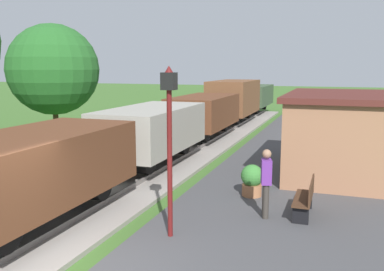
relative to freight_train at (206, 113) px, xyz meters
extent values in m
cube|color=slate|center=(0.72, -15.49, -1.27)|extent=(0.07, 60.00, 0.14)
cube|color=brown|center=(0.00, -13.55, 0.12)|extent=(2.50, 5.60, 1.60)
cube|color=black|center=(0.00, -13.55, -0.53)|extent=(2.10, 5.15, 0.50)
cylinder|color=black|center=(0.00, -11.76, -0.78)|extent=(1.56, 0.84, 0.84)
cylinder|color=black|center=(0.00, -10.60, -0.53)|extent=(0.20, 0.30, 0.20)
cube|color=gray|center=(0.00, -6.95, 0.12)|extent=(2.50, 5.60, 1.60)
cube|color=black|center=(0.00, -6.95, -0.53)|extent=(2.10, 5.15, 0.50)
cylinder|color=black|center=(0.00, -5.16, -0.78)|extent=(1.56, 0.84, 0.84)
cylinder|color=black|center=(0.00, -8.74, -0.78)|extent=(1.56, 0.84, 0.84)
cylinder|color=black|center=(0.00, -4.00, -0.53)|extent=(0.20, 0.30, 0.20)
cylinder|color=black|center=(0.00, -9.90, -0.53)|extent=(0.20, 0.30, 0.20)
cube|color=brown|center=(0.00, -0.35, 0.12)|extent=(2.50, 5.60, 1.60)
cube|color=black|center=(0.00, -0.35, -0.53)|extent=(2.10, 5.15, 0.50)
cylinder|color=black|center=(0.00, 1.44, -0.78)|extent=(1.56, 0.84, 0.84)
cylinder|color=black|center=(0.00, -2.14, -0.78)|extent=(1.56, 0.84, 0.84)
cylinder|color=black|center=(0.00, 2.60, -0.53)|extent=(0.20, 0.30, 0.20)
cylinder|color=black|center=(0.00, -3.30, -0.53)|extent=(0.20, 0.30, 0.20)
cube|color=brown|center=(0.00, 6.25, 0.42)|extent=(2.50, 5.60, 2.20)
cube|color=black|center=(0.00, 6.25, -0.53)|extent=(2.10, 5.15, 0.50)
cylinder|color=black|center=(0.00, 8.04, -0.78)|extent=(1.56, 0.84, 0.84)
cylinder|color=black|center=(0.00, 4.46, -0.78)|extent=(1.56, 0.84, 0.84)
cylinder|color=black|center=(0.00, 9.20, -0.53)|extent=(0.20, 0.30, 0.20)
cylinder|color=black|center=(0.00, 3.30, -0.53)|extent=(0.20, 0.30, 0.20)
cube|color=#384C33|center=(0.00, 12.85, 0.12)|extent=(2.50, 5.60, 1.60)
cube|color=black|center=(0.00, 12.85, -0.53)|extent=(2.10, 5.15, 0.50)
cylinder|color=black|center=(0.00, 14.64, -0.78)|extent=(1.56, 0.84, 0.84)
cylinder|color=black|center=(0.00, 11.06, -0.78)|extent=(1.56, 0.84, 0.84)
cylinder|color=black|center=(0.00, 15.80, -0.53)|extent=(0.20, 0.30, 0.20)
cylinder|color=black|center=(0.00, 9.90, -0.53)|extent=(0.20, 0.30, 0.20)
cube|color=#9E6B4C|center=(6.80, -6.31, 0.09)|extent=(3.20, 5.50, 2.60)
cube|color=#51231E|center=(6.80, -6.31, 1.48)|extent=(3.50, 5.80, 0.18)
cube|color=black|center=(5.19, -7.41, 0.22)|extent=(0.03, 0.90, 0.80)
cube|color=#422819|center=(6.05, -11.14, -0.77)|extent=(0.42, 1.50, 0.04)
cube|color=#422819|center=(6.24, -11.14, -0.53)|extent=(0.04, 1.50, 0.45)
cube|color=black|center=(6.05, -11.74, -1.00)|extent=(0.38, 0.06, 0.42)
cube|color=black|center=(6.05, -10.54, -1.00)|extent=(0.38, 0.06, 0.42)
cube|color=#422819|center=(6.05, -2.10, -0.77)|extent=(0.42, 1.50, 0.04)
cube|color=#422819|center=(6.24, -2.10, -0.53)|extent=(0.04, 1.50, 0.45)
cube|color=black|center=(6.05, -2.70, -1.00)|extent=(0.38, 0.06, 0.42)
cube|color=black|center=(6.05, -1.50, -1.00)|extent=(0.38, 0.06, 0.42)
cylinder|color=#38332D|center=(5.21, -11.65, -0.78)|extent=(0.15, 0.15, 0.86)
cylinder|color=#38332D|center=(5.17, -11.50, -0.78)|extent=(0.15, 0.15, 0.86)
cube|color=#662D8C|center=(5.19, -11.58, -0.05)|extent=(0.33, 0.43, 0.60)
sphere|color=#936B51|center=(5.19, -11.58, 0.39)|extent=(0.22, 0.22, 0.22)
cylinder|color=#9E6642|center=(4.52, -9.95, -1.04)|extent=(0.56, 0.56, 0.34)
sphere|color=#387A33|center=(4.52, -9.95, -0.62)|extent=(0.64, 0.64, 0.64)
cylinder|color=#591414|center=(3.42, -13.42, 0.39)|extent=(0.11, 0.11, 3.20)
cube|color=black|center=(3.42, -13.42, 2.17)|extent=(0.28, 0.28, 0.36)
sphere|color=#F2E5BF|center=(3.42, -13.42, 2.17)|extent=(0.20, 0.20, 0.20)
cone|color=#591414|center=(3.42, -13.42, 2.41)|extent=(0.20, 0.20, 0.16)
cylinder|color=#4C3823|center=(-7.34, -3.13, -0.46)|extent=(0.28, 0.28, 2.00)
sphere|color=#235B23|center=(-7.34, -3.13, 2.30)|extent=(4.70, 4.70, 4.70)
camera|label=1|loc=(6.78, -21.52, 2.47)|focal=39.32mm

